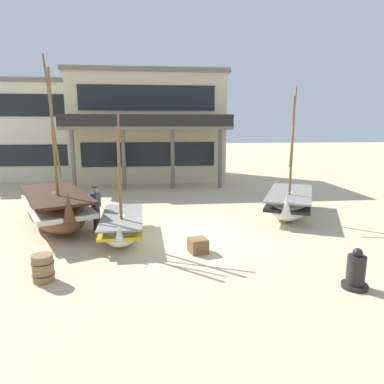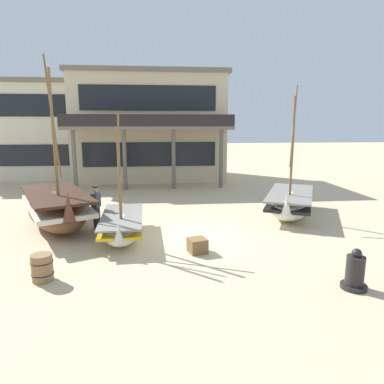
% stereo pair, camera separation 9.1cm
% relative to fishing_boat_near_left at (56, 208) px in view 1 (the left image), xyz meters
% --- Properties ---
extents(ground_plane, '(120.00, 120.00, 0.00)m').
position_rel_fishing_boat_near_left_xyz_m(ground_plane, '(5.16, -1.61, -0.76)').
color(ground_plane, '#CCB78E').
extents(fishing_boat_near_left, '(3.87, 5.30, 6.38)m').
position_rel_fishing_boat_near_left_xyz_m(fishing_boat_near_left, '(0.00, 0.00, 0.00)').
color(fishing_boat_near_left, brown).
rests_on(fishing_boat_near_left, ground).
extents(fishing_boat_centre_large, '(3.49, 4.82, 5.50)m').
position_rel_fishing_boat_near_left_xyz_m(fishing_boat_centre_large, '(9.58, 0.83, -0.19)').
color(fishing_boat_centre_large, silver).
rests_on(fishing_boat_centre_large, ground).
extents(fishing_boat_far_right, '(1.53, 3.70, 4.24)m').
position_rel_fishing_boat_near_left_xyz_m(fishing_boat_far_right, '(2.62, -1.52, -0.30)').
color(fishing_boat_far_right, silver).
rests_on(fishing_boat_far_right, ground).
extents(fisherman_by_hull, '(0.33, 0.41, 1.68)m').
position_rel_fishing_boat_near_left_xyz_m(fisherman_by_hull, '(1.58, -0.49, 0.08)').
color(fisherman_by_hull, '#33333D').
rests_on(fisherman_by_hull, ground).
extents(capstan_winch, '(0.62, 0.62, 1.01)m').
position_rel_fishing_boat_near_left_xyz_m(capstan_winch, '(8.56, -5.93, -0.35)').
color(capstan_winch, black).
rests_on(capstan_winch, ground).
extents(wooden_barrel, '(0.56, 0.56, 0.70)m').
position_rel_fishing_boat_near_left_xyz_m(wooden_barrel, '(0.94, -4.76, -0.41)').
color(wooden_barrel, olive).
rests_on(wooden_barrel, ground).
extents(cargo_crate, '(0.65, 0.65, 0.44)m').
position_rel_fishing_boat_near_left_xyz_m(cargo_crate, '(5.07, -3.18, -0.54)').
color(cargo_crate, brown).
rests_on(cargo_crate, ground).
extents(harbor_building_main, '(10.68, 8.15, 7.45)m').
position_rel_fishing_boat_near_left_xyz_m(harbor_building_main, '(3.38, 12.38, 2.98)').
color(harbor_building_main, beige).
rests_on(harbor_building_main, ground).
extents(harbor_building_annex, '(10.13, 7.01, 6.92)m').
position_rel_fishing_boat_near_left_xyz_m(harbor_building_annex, '(-5.38, 14.58, 2.72)').
color(harbor_building_annex, beige).
rests_on(harbor_building_annex, ground).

